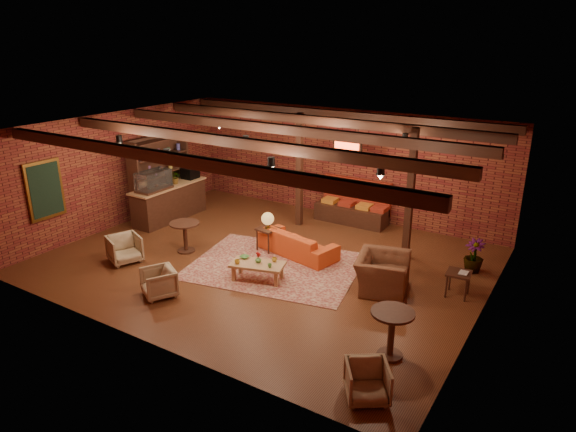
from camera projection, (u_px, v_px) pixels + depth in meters
The scene contains 29 objects.
floor at pixel (266, 261), 12.45m from camera, with size 10.00×10.00×0.00m, color #3F1D0F.
ceiling at pixel (264, 129), 11.38m from camera, with size 10.00×8.00×0.02m, color black.
wall_back at pixel (341, 163), 15.12m from camera, with size 10.00×0.02×3.20m, color maroon.
wall_front at pixel (132, 258), 8.72m from camera, with size 10.00×0.02×3.20m, color maroon.
wall_left at pixel (118, 170), 14.41m from camera, with size 0.02×8.00×3.20m, color maroon.
wall_right at pixel (489, 241), 9.43m from camera, with size 0.02×8.00×3.20m, color maroon.
ceiling_beams at pixel (264, 135), 11.42m from camera, with size 9.80×6.40×0.22m, color black, non-canonical shape.
ceiling_pipe at pixel (300, 134), 12.78m from camera, with size 0.12×0.12×9.60m, color black.
post_left at pixel (300, 171), 14.30m from camera, with size 0.16×0.16×3.20m, color black.
post_right at pixel (410, 195), 12.12m from camera, with size 0.16×0.16×3.20m, color black.
service_counter at pixel (169, 193), 15.03m from camera, with size 0.80×2.50×1.60m, color black, non-canonical shape.
plant_counter at pixel (175, 178), 15.00m from camera, with size 0.35×0.39×0.30m, color #337F33.
shelving_hutch at pixel (160, 177), 15.17m from camera, with size 0.52×2.00×2.40m, color black, non-canonical shape.
chalkboard_menu at pixel (45, 190), 12.53m from camera, with size 0.08×0.96×1.46m, color black.
banquette at pixel (352, 206), 14.83m from camera, with size 2.10×0.70×1.00m, color #9F2B1A, non-canonical shape.
service_sign at pixel (347, 146), 13.85m from camera, with size 0.86×0.06×0.30m, color #F03F18.
ceiling_spotlights at pixel (264, 144), 11.50m from camera, with size 6.40×4.40×0.28m, color black, non-canonical shape.
rug at pixel (275, 266), 12.16m from camera, with size 3.86×2.95×0.01m, color maroon.
sofa at pixel (297, 243), 12.73m from camera, with size 2.12×0.83×0.62m, color #CB471C.
coffee_table at pixel (257, 265), 11.38m from camera, with size 1.30×0.89×0.66m.
side_table_lamp at pixel (268, 222), 12.82m from camera, with size 0.55×0.55×1.01m.
round_table_left at pixel (185, 232), 12.82m from camera, with size 0.74×0.74×0.77m.
armchair_a at pixel (124, 248), 12.29m from camera, with size 0.71×0.66×0.73m, color #C1B596.
armchair_b at pixel (159, 281), 10.69m from camera, with size 0.65×0.61×0.67m, color #C1B596.
armchair_right at pixel (382, 267), 10.87m from camera, with size 1.20×0.78×1.05m, color brown.
side_table_book at pixel (459, 274), 10.64m from camera, with size 0.52×0.52×0.56m.
round_table_right at pixel (392, 327), 8.58m from camera, with size 0.74×0.74×0.86m.
armchair_far at pixel (367, 380), 7.65m from camera, with size 0.63×0.59×0.65m, color #C1B596.
plant_tall at pixel (478, 223), 11.50m from camera, with size 1.33×1.33×2.38m, color #4C7F4C.
Camera 1 is at (6.47, -9.37, 5.20)m, focal length 32.00 mm.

